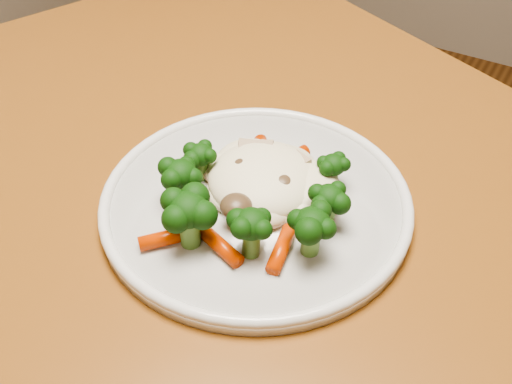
# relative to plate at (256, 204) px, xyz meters

# --- Properties ---
(plate) EXTENTS (0.26, 0.26, 0.01)m
(plate) POSITION_rel_plate_xyz_m (0.00, 0.00, 0.00)
(plate) COLOR silver
(plate) RESTS_ON dining_table
(meal) EXTENTS (0.16, 0.18, 0.05)m
(meal) POSITION_rel_plate_xyz_m (0.00, -0.01, 0.03)
(meal) COLOR #FBEFC8
(meal) RESTS_ON plate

